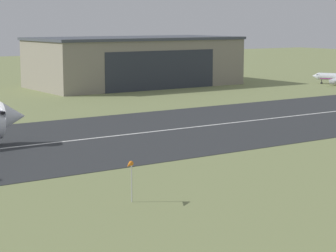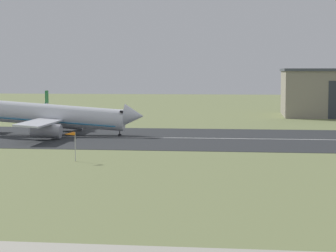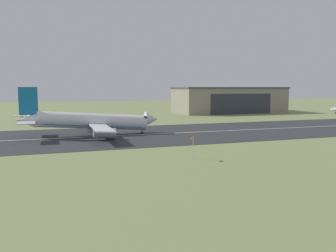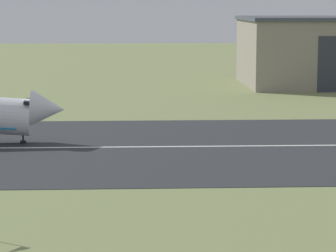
% 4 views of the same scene
% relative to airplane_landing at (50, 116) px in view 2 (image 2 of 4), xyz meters
% --- Properties ---
extents(ground_plane, '(707.01, 707.01, 0.00)m').
position_rel_airplane_landing_xyz_m(ground_plane, '(33.38, -62.97, -4.81)').
color(ground_plane, '#7A8451').
extents(runway_strip, '(467.01, 50.21, 0.06)m').
position_rel_airplane_landing_xyz_m(runway_strip, '(33.38, -3.19, -4.78)').
color(runway_strip, '#2B2D30').
rests_on(runway_strip, ground_plane).
extents(runway_centreline, '(420.31, 0.70, 0.01)m').
position_rel_airplane_landing_xyz_m(runway_centreline, '(33.38, -3.19, -4.74)').
color(runway_centreline, silver).
rests_on(runway_centreline, runway_strip).
extents(airplane_landing, '(47.79, 46.01, 16.54)m').
position_rel_airplane_landing_xyz_m(airplane_landing, '(0.00, 0.00, 0.00)').
color(airplane_landing, silver).
rests_on(airplane_landing, ground_plane).
extents(airplane_parked_centre, '(18.40, 23.15, 8.74)m').
position_rel_airplane_landing_xyz_m(airplane_parked_centre, '(-24.44, 64.90, -2.20)').
color(airplane_parked_centre, silver).
rests_on(airplane_parked_centre, ground_plane).
extents(windsock_pole, '(1.86, 1.85, 5.18)m').
position_rel_airplane_landing_xyz_m(windsock_pole, '(17.78, -45.71, -0.21)').
color(windsock_pole, '#B7B7BC').
rests_on(windsock_pole, ground_plane).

